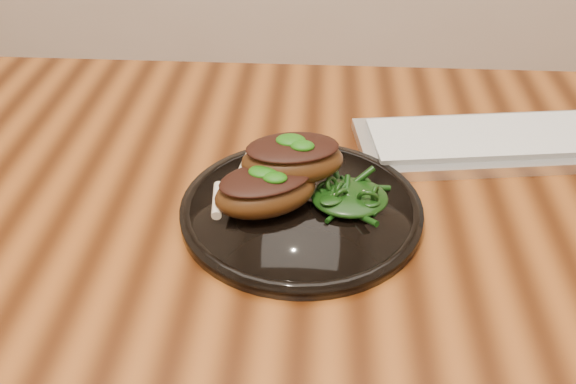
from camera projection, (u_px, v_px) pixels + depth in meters
The scene contains 7 objects.
desk at pixel (306, 261), 0.80m from camera, with size 1.60×0.80×0.75m.
plate at pixel (301, 209), 0.73m from camera, with size 0.28×0.28×0.02m.
lamb_chop_front at pixel (265, 190), 0.71m from camera, with size 0.14×0.12×0.05m.
lamb_chop_back at pixel (292, 158), 0.72m from camera, with size 0.13×0.10×0.05m.
herb_smear at pixel (275, 173), 0.78m from camera, with size 0.09×0.06×0.01m, color #0D4407.
greens_heap at pixel (350, 193), 0.72m from camera, with size 0.09×0.08×0.03m.
keyboard at pixel (531, 140), 0.85m from camera, with size 0.47×0.20×0.02m.
Camera 1 is at (0.01, -0.60, 1.20)m, focal length 40.00 mm.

